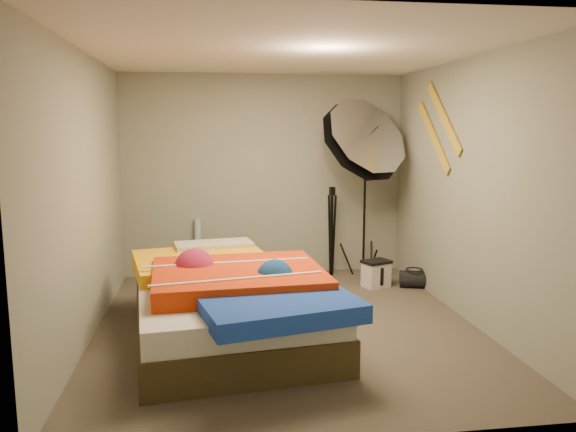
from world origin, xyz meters
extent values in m
plane|color=#544C40|center=(0.00, 0.00, 0.00)|extent=(4.00, 4.00, 0.00)
plane|color=silver|center=(0.00, 0.00, 2.50)|extent=(4.00, 4.00, 0.00)
plane|color=gray|center=(0.00, 2.00, 1.25)|extent=(3.50, 0.00, 3.50)
plane|color=gray|center=(0.00, -2.00, 1.25)|extent=(3.50, 0.00, 3.50)
plane|color=gray|center=(-1.75, 0.00, 1.25)|extent=(0.00, 4.00, 4.00)
plane|color=gray|center=(1.75, 0.00, 1.25)|extent=(0.00, 4.00, 4.00)
cube|color=tan|center=(-0.35, 1.41, 0.18)|extent=(0.38, 0.23, 0.37)
cylinder|color=#4D91B4|center=(-0.84, 1.90, 0.36)|extent=(0.09, 0.21, 0.73)
cube|color=silver|center=(1.22, 1.16, 0.14)|extent=(0.35, 0.30, 0.29)
cylinder|color=black|center=(1.65, 1.07, 0.10)|extent=(0.37, 0.28, 0.20)
cube|color=gold|center=(1.73, 0.60, 1.95)|extent=(0.02, 0.91, 0.78)
cube|color=gold|center=(1.73, 0.85, 1.75)|extent=(0.02, 0.91, 0.78)
cube|color=#44361D|center=(-0.54, -0.19, 0.15)|extent=(1.84, 2.43, 0.29)
cube|color=silver|center=(-0.54, -0.19, 0.39)|extent=(1.79, 2.38, 0.20)
cube|color=yellow|center=(-0.77, 0.30, 0.54)|extent=(1.42, 1.30, 0.16)
cube|color=red|center=(-0.46, -0.35, 0.56)|extent=(1.50, 1.29, 0.18)
cube|color=blue|center=(-0.21, -1.00, 0.53)|extent=(1.30, 1.13, 0.14)
cube|color=#D39696|center=(-0.66, 0.76, 0.59)|extent=(0.84, 0.48, 0.16)
cylinder|color=black|center=(1.24, 1.76, 0.89)|extent=(0.04, 0.04, 1.78)
cube|color=black|center=(1.24, 1.76, 1.72)|extent=(0.08, 0.08, 0.11)
cone|color=silver|center=(1.12, 1.56, 1.67)|extent=(1.18, 1.16, 1.31)
cylinder|color=black|center=(0.82, 1.76, 0.51)|extent=(0.04, 0.04, 1.01)
cube|color=black|center=(0.82, 1.76, 1.07)|extent=(0.07, 0.07, 0.10)
camera|label=1|loc=(-0.70, -5.01, 1.83)|focal=35.00mm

